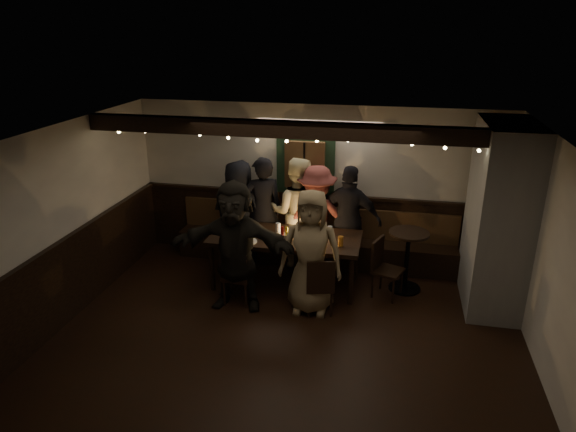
% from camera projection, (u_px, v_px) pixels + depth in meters
% --- Properties ---
extents(room, '(6.02, 5.01, 2.62)m').
position_uv_depth(room, '(380.00, 226.00, 7.32)').
color(room, black).
rests_on(room, ground).
extents(dining_table, '(2.24, 0.96, 0.97)m').
position_uv_depth(dining_table, '(285.00, 240.00, 7.68)').
color(dining_table, black).
rests_on(dining_table, ground).
extents(chair_near_left, '(0.40, 0.40, 0.87)m').
position_uv_depth(chair_near_left, '(236.00, 274.00, 7.20)').
color(chair_near_left, black).
rests_on(chair_near_left, ground).
extents(chair_near_right, '(0.46, 0.46, 0.85)m').
position_uv_depth(chair_near_right, '(320.00, 283.00, 6.96)').
color(chair_near_right, black).
rests_on(chair_near_right, ground).
extents(chair_end, '(0.51, 0.51, 0.88)m').
position_uv_depth(chair_end, '(383.00, 264.00, 7.47)').
color(chair_end, black).
rests_on(chair_end, ground).
extents(high_top, '(0.59, 0.59, 0.94)m').
position_uv_depth(high_top, '(407.00, 253.00, 7.59)').
color(high_top, black).
rests_on(high_top, ground).
extents(person_a, '(0.91, 0.66, 1.74)m').
position_uv_depth(person_a, '(239.00, 212.00, 8.44)').
color(person_a, black).
rests_on(person_a, ground).
extents(person_b, '(0.78, 0.66, 1.82)m').
position_uv_depth(person_b, '(263.00, 211.00, 8.36)').
color(person_b, black).
rests_on(person_b, ground).
extents(person_c, '(0.93, 0.75, 1.81)m').
position_uv_depth(person_c, '(296.00, 212.00, 8.33)').
color(person_c, beige).
rests_on(person_c, ground).
extents(person_d, '(1.24, 0.90, 1.72)m').
position_uv_depth(person_d, '(316.00, 218.00, 8.21)').
color(person_d, brown).
rests_on(person_d, ground).
extents(person_e, '(1.08, 0.58, 1.75)m').
position_uv_depth(person_e, '(349.00, 220.00, 8.09)').
color(person_e, black).
rests_on(person_e, ground).
extents(person_f, '(1.73, 0.59, 1.85)m').
position_uv_depth(person_f, '(235.00, 246.00, 7.03)').
color(person_f, black).
rests_on(person_f, ground).
extents(person_g, '(0.89, 0.60, 1.76)m').
position_uv_depth(person_g, '(311.00, 252.00, 6.93)').
color(person_g, '#8E7957').
rests_on(person_g, ground).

